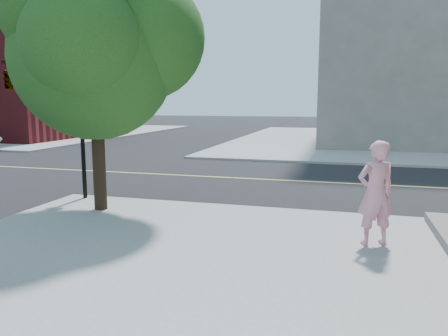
% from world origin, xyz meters
% --- Properties ---
extents(ground, '(140.00, 140.00, 0.00)m').
position_xyz_m(ground, '(0.00, 0.00, 0.00)').
color(ground, black).
rests_on(ground, ground).
extents(road_ew, '(140.00, 9.00, 0.01)m').
position_xyz_m(road_ew, '(0.00, 4.50, 0.01)').
color(road_ew, black).
rests_on(road_ew, ground).
extents(sidewalk_nw, '(26.00, 25.00, 0.12)m').
position_xyz_m(sidewalk_nw, '(-23.00, 21.50, 0.06)').
color(sidewalk_nw, gray).
rests_on(sidewalk_nw, ground).
extents(man_on_phone, '(0.85, 0.74, 1.98)m').
position_xyz_m(man_on_phone, '(7.17, -2.33, 1.11)').
color(man_on_phone, pink).
rests_on(man_on_phone, sidewalk_se).
extents(street_tree, '(4.81, 4.37, 6.38)m').
position_xyz_m(street_tree, '(0.84, -1.32, 4.24)').
color(street_tree, black).
rests_on(street_tree, sidewalk_se).
extents(signal_pole, '(3.54, 0.40, 4.00)m').
position_xyz_m(signal_pole, '(-2.34, -0.30, 3.38)').
color(signal_pole, black).
rests_on(signal_pole, sidewalk_se).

